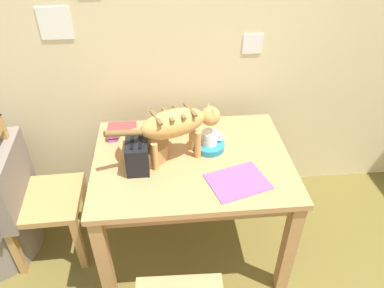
{
  "coord_description": "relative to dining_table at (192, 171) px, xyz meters",
  "views": [
    {
      "loc": [
        -0.12,
        -0.12,
        2.03
      ],
      "look_at": [
        0.03,
        1.48,
        0.84
      ],
      "focal_mm": 33.9,
      "sensor_mm": 36.0,
      "label": 1
    }
  ],
  "objects": [
    {
      "name": "wall_rear",
      "position": [
        -0.03,
        0.63,
        0.61
      ],
      "size": [
        5.39,
        0.11,
        2.5
      ],
      "color": "beige",
      "rests_on": "ground_plane"
    },
    {
      "name": "dining_table",
      "position": [
        0.0,
        0.0,
        0.0
      ],
      "size": [
        1.12,
        0.85,
        0.74
      ],
      "color": "#B38150",
      "rests_on": "ground_plane"
    },
    {
      "name": "cat",
      "position": [
        -0.08,
        0.02,
        0.32
      ],
      "size": [
        0.62,
        0.27,
        0.31
      ],
      "rotation": [
        0.0,
        0.0,
        -1.24
      ],
      "color": "tan",
      "rests_on": "dining_table"
    },
    {
      "name": "saucer_bowl",
      "position": [
        0.11,
        0.08,
        0.11
      ],
      "size": [
        0.18,
        0.18,
        0.04
      ],
      "primitive_type": "cylinder",
      "color": "teal",
      "rests_on": "dining_table"
    },
    {
      "name": "coffee_mug",
      "position": [
        0.11,
        0.08,
        0.17
      ],
      "size": [
        0.13,
        0.09,
        0.08
      ],
      "color": "white",
      "rests_on": "saucer_bowl"
    },
    {
      "name": "magazine",
      "position": [
        0.22,
        -0.22,
        0.1
      ],
      "size": [
        0.35,
        0.31,
        0.01
      ],
      "primitive_type": "cube",
      "rotation": [
        0.0,
        0.0,
        0.3
      ],
      "color": "purple",
      "rests_on": "dining_table"
    },
    {
      "name": "book_stack",
      "position": [
        -0.41,
        0.26,
        0.13
      ],
      "size": [
        0.19,
        0.13,
        0.07
      ],
      "color": "#8B51A1",
      "rests_on": "dining_table"
    },
    {
      "name": "wicker_basket",
      "position": [
        -0.27,
        0.06,
        0.15
      ],
      "size": [
        0.28,
        0.28,
        0.1
      ],
      "color": "#A97B48",
      "rests_on": "dining_table"
    },
    {
      "name": "toaster",
      "position": [
        -0.3,
        -0.04,
        0.18
      ],
      "size": [
        0.12,
        0.2,
        0.18
      ],
      "color": "black",
      "rests_on": "dining_table"
    },
    {
      "name": "wooden_chair_far",
      "position": [
        -0.94,
        0.06,
        -0.19
      ],
      "size": [
        0.43,
        0.43,
        0.93
      ],
      "rotation": [
        0.0,
        0.0,
        -1.55
      ],
      "color": "#B1824B",
      "rests_on": "ground_plane"
    }
  ]
}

